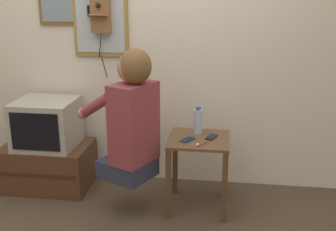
{
  "coord_description": "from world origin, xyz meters",
  "views": [
    {
      "loc": [
        0.73,
        -2.44,
        1.69
      ],
      "look_at": [
        0.31,
        0.54,
        0.77
      ],
      "focal_mm": 45.0,
      "sensor_mm": 36.0,
      "label": 1
    }
  ],
  "objects": [
    {
      "name": "wall_back",
      "position": [
        0.0,
        1.09,
        1.27
      ],
      "size": [
        6.8,
        0.05,
        2.55
      ],
      "color": "silver",
      "rests_on": "ground_plane"
    },
    {
      "name": "side_table",
      "position": [
        0.55,
        0.59,
        0.45
      ],
      "size": [
        0.46,
        0.46,
        0.58
      ],
      "color": "brown",
      "rests_on": "ground_plane"
    },
    {
      "name": "person",
      "position": [
        0.06,
        0.42,
        0.79
      ],
      "size": [
        0.61,
        0.54,
        0.99
      ],
      "rotation": [
        0.0,
        0.0,
        1.11
      ],
      "color": "#2D3347",
      "rests_on": "ground_plane"
    },
    {
      "name": "tv_stand",
      "position": [
        -0.78,
        0.78,
        0.19
      ],
      "size": [
        0.74,
        0.51,
        0.38
      ],
      "color": "#51331E",
      "rests_on": "ground_plane"
    },
    {
      "name": "television",
      "position": [
        -0.76,
        0.77,
        0.58
      ],
      "size": [
        0.49,
        0.47,
        0.4
      ],
      "color": "#ADA89E",
      "rests_on": "tv_stand"
    },
    {
      "name": "wall_phone_antique",
      "position": [
        -0.31,
        1.01,
        1.52
      ],
      "size": [
        0.2,
        0.19,
        0.81
      ],
      "color": "brown"
    },
    {
      "name": "framed_picture",
      "position": [
        -0.68,
        1.05,
        1.57
      ],
      "size": [
        0.37,
        0.03,
        0.38
      ],
      "color": "brown"
    },
    {
      "name": "wall_mirror",
      "position": [
        -0.33,
        1.05,
        1.45
      ],
      "size": [
        0.47,
        0.03,
        0.65
      ],
      "color": "olive"
    },
    {
      "name": "cell_phone_held",
      "position": [
        0.46,
        0.53,
        0.59
      ],
      "size": [
        0.11,
        0.14,
        0.01
      ],
      "rotation": [
        0.0,
        0.0,
        -0.51
      ],
      "color": "navy",
      "rests_on": "side_table"
    },
    {
      "name": "cell_phone_spare",
      "position": [
        0.64,
        0.61,
        0.59
      ],
      "size": [
        0.1,
        0.14,
        0.01
      ],
      "rotation": [
        0.0,
        0.0,
        -0.31
      ],
      "color": "black",
      "rests_on": "side_table"
    },
    {
      "name": "water_bottle",
      "position": [
        0.53,
        0.69,
        0.68
      ],
      "size": [
        0.07,
        0.07,
        0.22
      ],
      "color": "#ADC6DB",
      "rests_on": "side_table"
    },
    {
      "name": "toothbrush",
      "position": [
        0.57,
        0.45,
        0.59
      ],
      "size": [
        0.09,
        0.14,
        0.02
      ],
      "rotation": [
        0.0,
        0.0,
        2.58
      ],
      "color": "#D83F4C",
      "rests_on": "side_table"
    }
  ]
}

